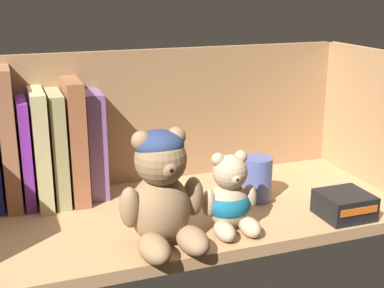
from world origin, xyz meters
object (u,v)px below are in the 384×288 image
(book_5, at_px, (25,151))
(book_8, at_px, (74,139))
(book_6, at_px, (40,146))
(book_9, at_px, (94,143))
(teddy_bear_larger, at_px, (162,192))
(book_7, at_px, (57,145))
(small_product_box, at_px, (344,205))
(book_4, at_px, (8,137))
(pillar_candle, at_px, (255,178))
(teddy_bear_smaller, at_px, (230,200))

(book_5, height_order, book_8, book_8)
(book_6, distance_m, book_9, 0.09)
(book_5, distance_m, book_9, 0.12)
(teddy_bear_larger, bearing_deg, book_7, 117.46)
(book_9, xyz_separation_m, small_product_box, (0.37, -0.25, -0.08))
(book_8, xyz_separation_m, book_9, (0.03, 0.00, -0.01))
(book_7, bearing_deg, book_8, 0.00)
(book_4, height_order, book_6, book_4)
(book_4, height_order, pillar_candle, book_4)
(small_product_box, bearing_deg, book_6, 152.14)
(book_5, distance_m, pillar_candle, 0.41)
(book_4, height_order, teddy_bear_smaller, book_4)
(book_6, distance_m, book_8, 0.06)
(book_5, relative_size, book_9, 0.98)
(book_9, relative_size, pillar_candle, 2.41)
(book_7, bearing_deg, small_product_box, -29.40)
(book_5, bearing_deg, book_7, 0.00)
(teddy_bear_smaller, height_order, small_product_box, teddy_bear_smaller)
(book_4, distance_m, book_9, 0.15)
(book_4, distance_m, teddy_bear_smaller, 0.39)
(book_7, height_order, book_8, book_8)
(book_4, relative_size, book_9, 1.26)
(book_7, bearing_deg, teddy_bear_smaller, -43.19)
(book_7, xyz_separation_m, book_9, (0.07, 0.00, -0.00))
(book_7, bearing_deg, book_9, 0.00)
(teddy_bear_larger, distance_m, teddy_bear_smaller, 0.12)
(pillar_candle, xyz_separation_m, small_product_box, (0.11, -0.12, -0.02))
(book_9, distance_m, teddy_bear_larger, 0.24)
(book_5, xyz_separation_m, book_9, (0.12, 0.00, 0.00))
(teddy_bear_smaller, bearing_deg, small_product_box, -6.62)
(book_7, relative_size, teddy_bear_larger, 1.12)
(book_4, xyz_separation_m, small_product_box, (0.52, -0.25, -0.10))
(book_6, distance_m, book_7, 0.03)
(book_4, distance_m, book_5, 0.04)
(book_9, relative_size, small_product_box, 2.37)
(book_6, height_order, teddy_bear_smaller, book_6)
(teddy_bear_smaller, bearing_deg, book_5, 142.58)
(pillar_candle, height_order, small_product_box, pillar_candle)
(teddy_bear_larger, relative_size, small_product_box, 2.17)
(teddy_bear_smaller, bearing_deg, book_4, 144.88)
(teddy_bear_larger, xyz_separation_m, teddy_bear_smaller, (0.11, 0.01, -0.03))
(book_9, distance_m, small_product_box, 0.45)
(book_8, height_order, teddy_bear_smaller, book_8)
(book_9, relative_size, teddy_bear_smaller, 1.52)
(teddy_bear_larger, distance_m, small_product_box, 0.32)
(pillar_candle, bearing_deg, book_5, 161.86)
(book_5, bearing_deg, pillar_candle, -18.14)
(book_5, bearing_deg, book_6, 0.00)
(book_7, distance_m, pillar_candle, 0.36)
(book_6, xyz_separation_m, small_product_box, (0.46, -0.25, -0.08))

